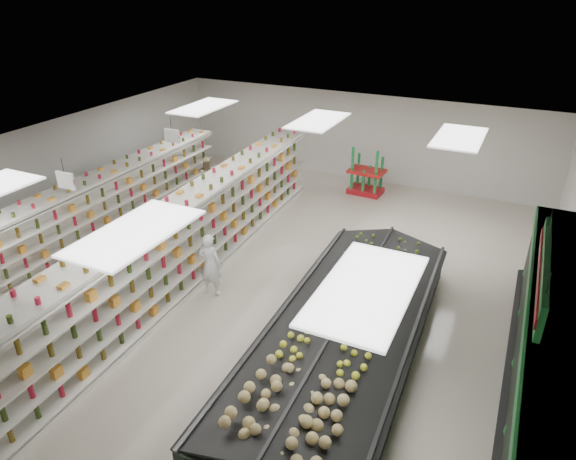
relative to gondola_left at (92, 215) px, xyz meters
The scene contains 15 objects.
floor 5.15m from the gondola_left, ahead, with size 16.00×16.00×0.00m, color beige.
ceiling 5.57m from the gondola_left, ahead, with size 14.00×16.00×0.02m, color white.
wall_back 9.75m from the gondola_left, 58.64° to the left, with size 14.00×0.02×3.20m, color silver.
wall_left 2.09m from the gondola_left, behind, with size 0.02×16.00×3.20m, color silver.
wall_right 12.08m from the gondola_left, ahead, with size 0.02×16.00×3.20m, color silver.
produce_wall_case 11.66m from the gondola_left, ahead, with size 0.93×8.00×2.20m.
aisle_sign_near 2.81m from the gondola_left, 53.49° to the right, with size 0.52×0.06×0.75m.
aisle_sign_far 3.21m from the gondola_left, 61.32° to the left, with size 0.52×0.06×0.75m.
hortifruti_banner 11.50m from the gondola_left, ahead, with size 0.12×3.20×0.95m.
gondola_left is the anchor object (origin of this frame).
gondola_center 3.54m from the gondola_left, ahead, with size 1.41×12.74×2.20m.
produce_island 8.24m from the gondola_left, 10.63° to the right, with size 3.09×7.96×1.18m.
soda_endcap 9.12m from the gondola_left, 50.10° to the left, with size 1.27×0.91×1.56m.
shopper_main 4.49m from the gondola_left, ahead, with size 0.59×0.39×1.62m, color silver.
shopper_background 4.28m from the gondola_left, 73.71° to the left, with size 0.74×0.46×1.53m, color tan.
Camera 1 is at (5.56, -9.78, 7.01)m, focal length 32.00 mm.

